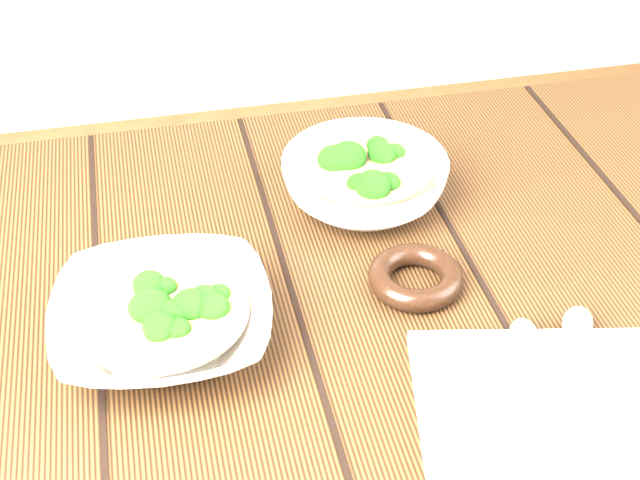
{
  "coord_description": "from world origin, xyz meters",
  "views": [
    {
      "loc": [
        -0.15,
        -0.66,
        1.37
      ],
      "look_at": [
        0.01,
        0.05,
        0.8
      ],
      "focal_mm": 50.0,
      "sensor_mm": 36.0,
      "label": 1
    }
  ],
  "objects_px": {
    "soup_bowl_back": "(364,180)",
    "napkin": "(543,406)",
    "soup_bowl_front": "(162,320)",
    "table": "(317,388)",
    "trivet": "(415,277)"
  },
  "relations": [
    {
      "from": "table",
      "to": "soup_bowl_front",
      "type": "distance_m",
      "value": 0.22
    },
    {
      "from": "soup_bowl_front",
      "to": "trivet",
      "type": "bearing_deg",
      "value": 5.43
    },
    {
      "from": "trivet",
      "to": "soup_bowl_front",
      "type": "bearing_deg",
      "value": -174.57
    },
    {
      "from": "soup_bowl_front",
      "to": "soup_bowl_back",
      "type": "distance_m",
      "value": 0.31
    },
    {
      "from": "table",
      "to": "trivet",
      "type": "distance_m",
      "value": 0.17
    },
    {
      "from": "table",
      "to": "trivet",
      "type": "bearing_deg",
      "value": 5.97
    },
    {
      "from": "soup_bowl_front",
      "to": "napkin",
      "type": "height_order",
      "value": "soup_bowl_front"
    },
    {
      "from": "soup_bowl_back",
      "to": "napkin",
      "type": "xyz_separation_m",
      "value": [
        0.07,
        -0.35,
        -0.03
      ]
    },
    {
      "from": "table",
      "to": "soup_bowl_front",
      "type": "bearing_deg",
      "value": -174.95
    },
    {
      "from": "soup_bowl_front",
      "to": "trivet",
      "type": "height_order",
      "value": "soup_bowl_front"
    },
    {
      "from": "soup_bowl_front",
      "to": "trivet",
      "type": "xyz_separation_m",
      "value": [
        0.27,
        0.03,
        -0.02
      ]
    },
    {
      "from": "soup_bowl_back",
      "to": "napkin",
      "type": "distance_m",
      "value": 0.36
    },
    {
      "from": "soup_bowl_front",
      "to": "table",
      "type": "bearing_deg",
      "value": 5.05
    },
    {
      "from": "soup_bowl_back",
      "to": "trivet",
      "type": "distance_m",
      "value": 0.16
    },
    {
      "from": "soup_bowl_front",
      "to": "trivet",
      "type": "relative_size",
      "value": 2.26
    }
  ]
}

